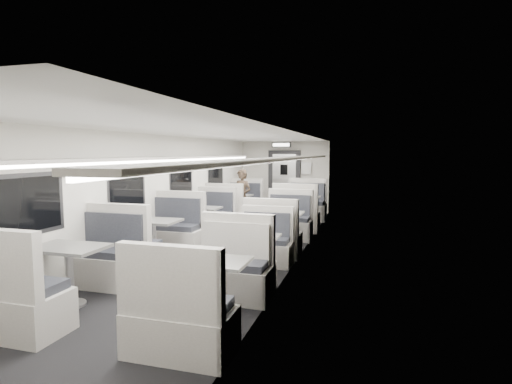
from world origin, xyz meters
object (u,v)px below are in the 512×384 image
Objects in this scene: booth_right_a at (302,210)px; booth_right_d at (211,290)px; passenger at (242,198)px; booth_left_a at (236,208)px; booth_right_b at (282,229)px; booth_right_c at (254,255)px; booth_left_d at (70,275)px; exit_sign at (281,145)px; vestibule_door at (284,182)px; booth_left_b at (201,222)px; booth_left_c at (153,241)px.

booth_right_d is (0.00, -6.66, -0.03)m from booth_right_a.
booth_left_a is at bearing 139.54° from passenger.
passenger reaches higher than booth_right_b.
booth_left_d is at bearing -136.53° from booth_right_c.
passenger is at bearing 104.56° from booth_right_d.
booth_right_b is 3.99m from booth_right_d.
booth_right_c is 3.18× the size of exit_sign.
passenger is at bearing 126.46° from booth_right_b.
booth_left_d is 2.00m from booth_right_d.
exit_sign reaches higher than booth_right_c.
vestibule_door reaches higher than booth_right_c.
booth_left_b is at bearing -103.28° from exit_sign.
booth_right_c is at bearing -67.97° from booth_left_a.
passenger is (0.40, 1.87, 0.40)m from booth_left_b.
vestibule_door reaches higher than booth_right_b.
passenger is at bearing 110.41° from booth_right_c.
booth_right_a is 2.67m from booth_right_b.
booth_left_b is 0.93× the size of booth_left_d.
booth_left_d is 8.81m from exit_sign.
booth_right_d is 8.78m from exit_sign.
booth_right_b is 5.15m from vestibule_door.
booth_right_b is (2.00, -0.29, 0.00)m from booth_left_b.
booth_right_d is 6.37m from passenger.
booth_right_a is 1.11× the size of vestibule_door.
booth_right_b reaches higher than booth_right_c.
booth_right_c is at bearing -6.76° from booth_left_c.
booth_right_c is (2.00, 1.90, -0.06)m from booth_left_d.
passenger reaches higher than booth_left_a.
booth_left_b is at bearing 90.00° from booth_left_d.
booth_right_c is 0.90× the size of booth_right_d.
booth_left_a is 1.03× the size of booth_right_b.
booth_right_d is (2.00, 0.04, -0.02)m from booth_left_d.
booth_left_a is 1.43× the size of passenger.
vestibule_door reaches higher than booth_left_c.
exit_sign reaches higher than booth_left_c.
booth_left_c is 1.06× the size of booth_right_d.
booth_right_d is 1.39× the size of passenger.
vestibule_door is 3.39× the size of exit_sign.
booth_left_a is 0.85m from passenger.
passenger reaches higher than booth_left_b.
booth_left_a is 2.52m from booth_left_b.
booth_right_a is 6.66m from booth_right_d.
booth_left_c reaches higher than booth_right_c.
booth_left_b is 1.96m from passenger.
booth_right_a is 2.81m from exit_sign.
booth_right_a is at bearing 35.26° from passenger.
booth_right_b is 2.72m from passenger.
booth_right_a is (2.00, 2.38, 0.03)m from booth_left_b.
exit_sign is at bearing 98.54° from booth_right_c.
booth_right_d is (2.00, -6.80, -0.01)m from booth_left_a.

